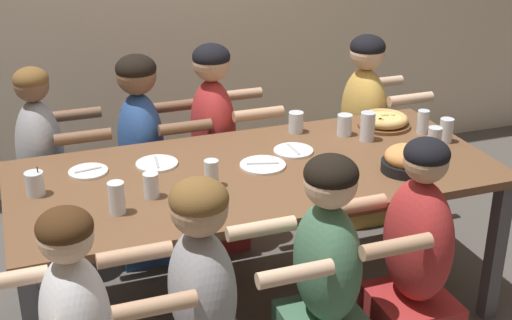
{
  "coord_description": "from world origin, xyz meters",
  "views": [
    {
      "loc": [
        -1.02,
        -2.83,
        2.14
      ],
      "look_at": [
        0.0,
        0.0,
        0.82
      ],
      "focal_mm": 50.0,
      "sensor_mm": 36.0,
      "label": 1
    }
  ],
  "objects": [
    {
      "name": "drinking_glass_f",
      "position": [
        -0.51,
        -0.11,
        0.83
      ],
      "size": [
        0.07,
        0.07,
        0.11
      ],
      "color": "silver",
      "rests_on": "dining_table"
    },
    {
      "name": "drinking_glass_b",
      "position": [
        0.66,
        0.15,
        0.84
      ],
      "size": [
        0.07,
        0.07,
        0.15
      ],
      "color": "silver",
      "rests_on": "dining_table"
    },
    {
      "name": "pizza_board_main",
      "position": [
        0.83,
        0.3,
        0.81
      ],
      "size": [
        0.28,
        0.28,
        0.06
      ],
      "color": "brown",
      "rests_on": "dining_table"
    },
    {
      "name": "drinking_glass_h",
      "position": [
        0.36,
        0.38,
        0.82
      ],
      "size": [
        0.08,
        0.08,
        0.11
      ],
      "color": "silver",
      "rests_on": "dining_table"
    },
    {
      "name": "empty_plate_c",
      "position": [
        0.24,
        0.14,
        0.78
      ],
      "size": [
        0.2,
        0.2,
        0.02
      ],
      "color": "white",
      "rests_on": "dining_table"
    },
    {
      "name": "drinking_glass_a",
      "position": [
        -0.68,
        -0.21,
        0.84
      ],
      "size": [
        0.07,
        0.07,
        0.14
      ],
      "color": "silver",
      "rests_on": "dining_table"
    },
    {
      "name": "drinking_glass_c",
      "position": [
        0.98,
        0.15,
        0.83
      ],
      "size": [
        0.06,
        0.06,
        0.12
      ],
      "color": "silver",
      "rests_on": "dining_table"
    },
    {
      "name": "diner_far_midleft",
      "position": [
        -0.4,
        0.72,
        0.55
      ],
      "size": [
        0.51,
        0.4,
        1.17
      ],
      "rotation": [
        0.0,
        0.0,
        -1.57
      ],
      "color": "#2D5193",
      "rests_on": "ground"
    },
    {
      "name": "drinking_glass_e",
      "position": [
        0.88,
        -0.11,
        0.83
      ],
      "size": [
        0.07,
        0.07,
        0.13
      ],
      "color": "silver",
      "rests_on": "dining_table"
    },
    {
      "name": "empty_plate_d",
      "position": [
        0.04,
        0.03,
        0.78
      ],
      "size": [
        0.22,
        0.22,
        0.02
      ],
      "color": "white",
      "rests_on": "dining_table"
    },
    {
      "name": "diner_near_midright",
      "position": [
        0.42,
        -0.72,
        0.52
      ],
      "size": [
        0.51,
        0.4,
        1.15
      ],
      "rotation": [
        0.0,
        0.0,
        1.57
      ],
      "color": "#B22D2D",
      "rests_on": "ground"
    },
    {
      "name": "ground_plane",
      "position": [
        0.0,
        0.0,
        0.0
      ],
      "size": [
        18.0,
        18.0,
        0.0
      ],
      "primitive_type": "plane",
      "color": "#514C47",
      "rests_on": "ground"
    },
    {
      "name": "diner_near_center",
      "position": [
        0.03,
        -0.72,
        0.52
      ],
      "size": [
        0.51,
        0.4,
        1.13
      ],
      "rotation": [
        0.0,
        0.0,
        1.57
      ],
      "color": "#477556",
      "rests_on": "ground"
    },
    {
      "name": "diner_far_center",
      "position": [
        0.01,
        0.72,
        0.55
      ],
      "size": [
        0.51,
        0.4,
        1.2
      ],
      "rotation": [
        0.0,
        0.0,
        -1.57
      ],
      "color": "#B22D2D",
      "rests_on": "ground"
    },
    {
      "name": "dining_table",
      "position": [
        0.0,
        0.0,
        0.7
      ],
      "size": [
        2.24,
        1.0,
        0.77
      ],
      "color": "brown",
      "rests_on": "ground"
    },
    {
      "name": "drinking_glass_d",
      "position": [
        0.58,
        0.26,
        0.82
      ],
      "size": [
        0.08,
        0.08,
        0.11
      ],
      "color": "silver",
      "rests_on": "dining_table"
    },
    {
      "name": "drinking_glass_i",
      "position": [
        1.02,
        -0.0,
        0.83
      ],
      "size": [
        0.07,
        0.07,
        0.12
      ],
      "color": "silver",
      "rests_on": "dining_table"
    },
    {
      "name": "cocktail_glass_blue",
      "position": [
        -0.98,
        0.08,
        0.82
      ],
      "size": [
        0.08,
        0.08,
        0.13
      ],
      "color": "silver",
      "rests_on": "dining_table"
    },
    {
      "name": "drinking_glass_g",
      "position": [
        -0.24,
        -0.09,
        0.83
      ],
      "size": [
        0.06,
        0.06,
        0.12
      ],
      "color": "silver",
      "rests_on": "dining_table"
    },
    {
      "name": "empty_plate_a",
      "position": [
        -0.42,
        0.21,
        0.78
      ],
      "size": [
        0.2,
        0.2,
        0.02
      ],
      "color": "white",
      "rests_on": "dining_table"
    },
    {
      "name": "skillet_bowl",
      "position": [
        0.64,
        -0.25,
        0.83
      ],
      "size": [
        0.33,
        0.23,
        0.13
      ],
      "color": "black",
      "rests_on": "dining_table"
    },
    {
      "name": "empty_plate_b",
      "position": [
        -0.74,
        0.23,
        0.78
      ],
      "size": [
        0.18,
        0.18,
        0.02
      ],
      "color": "white",
      "rests_on": "dining_table"
    },
    {
      "name": "diner_far_right",
      "position": [
        0.95,
        0.72,
        0.54
      ],
      "size": [
        0.51,
        0.4,
        1.17
      ],
      "rotation": [
        0.0,
        0.0,
        -1.57
      ],
      "color": "gold",
      "rests_on": "ground"
    },
    {
      "name": "diner_far_left",
      "position": [
        -0.92,
        0.72,
        0.52
      ],
      "size": [
        0.51,
        0.4,
        1.16
      ],
      "rotation": [
        0.0,
        0.0,
        -1.57
      ],
      "color": "#99999E",
      "rests_on": "ground"
    }
  ]
}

